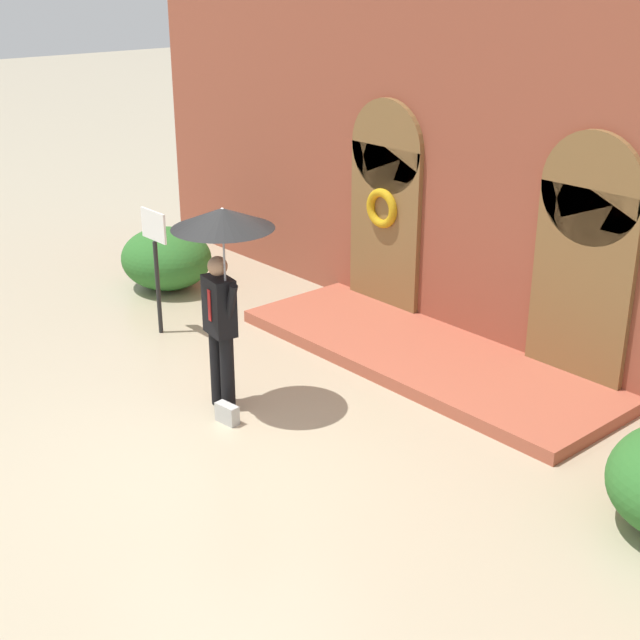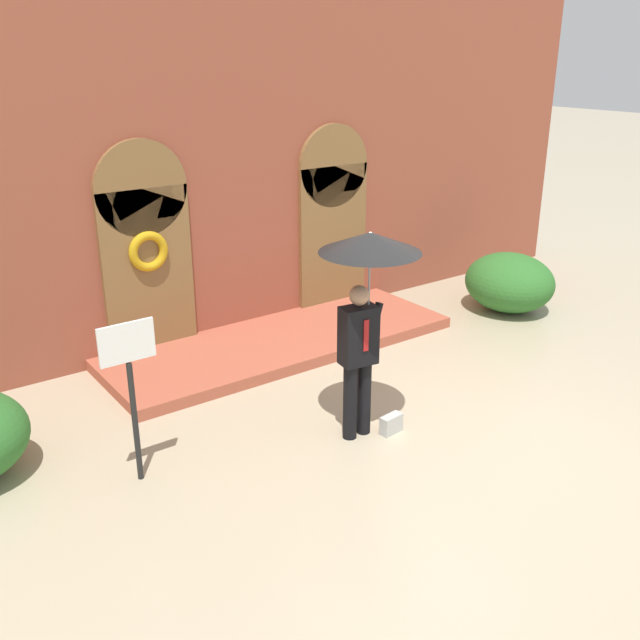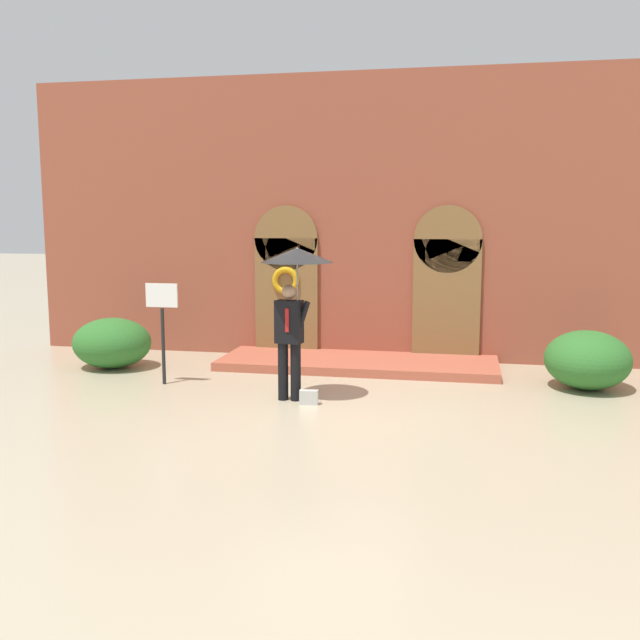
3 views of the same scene
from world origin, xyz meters
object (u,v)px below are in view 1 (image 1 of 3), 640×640
(person_with_umbrella, at_px, (222,248))
(sign_post, at_px, (155,252))
(handbag, at_px, (227,414))
(shrub_left, at_px, (166,258))

(person_with_umbrella, bearing_deg, sign_post, 165.76)
(handbag, relative_size, shrub_left, 0.19)
(person_with_umbrella, distance_m, sign_post, 2.64)
(person_with_umbrella, height_order, shrub_left, person_with_umbrella)
(person_with_umbrella, height_order, sign_post, person_with_umbrella)
(person_with_umbrella, relative_size, shrub_left, 1.61)
(sign_post, xyz_separation_m, shrub_left, (-1.50, 1.06, -0.69))
(handbag, bearing_deg, person_with_umbrella, 134.95)
(sign_post, distance_m, shrub_left, 1.96)
(sign_post, relative_size, shrub_left, 1.17)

